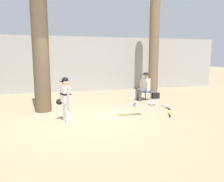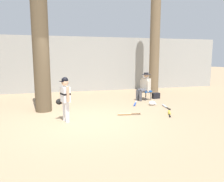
{
  "view_description": "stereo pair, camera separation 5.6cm",
  "coord_description": "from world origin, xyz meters",
  "px_view_note": "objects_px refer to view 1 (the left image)",
  "views": [
    {
      "loc": [
        -0.88,
        -6.17,
        1.86
      ],
      "look_at": [
        1.02,
        0.68,
        0.75
      ],
      "focal_mm": 34.74,
      "sensor_mm": 36.0,
      "label": 1
    },
    {
      "loc": [
        -0.83,
        -6.18,
        1.86
      ],
      "look_at": [
        1.02,
        0.68,
        0.75
      ],
      "focal_mm": 34.74,
      "sensor_mm": 36.0,
      "label": 2
    }
  ],
  "objects_px": {
    "tree_behind_spectator": "(154,43)",
    "bat_wood_tan": "(126,114)",
    "tree_near_player": "(40,35)",
    "seated_spectator": "(144,85)",
    "batting_helmet_white": "(152,103)",
    "bat_yellow_trainer": "(169,113)",
    "folding_stool": "(145,92)",
    "bat_aluminum_silver": "(165,106)",
    "handbag_beside_stool": "(155,96)",
    "bat_blue_youth": "(135,104)",
    "young_ballplayer": "(65,96)"
  },
  "relations": [
    {
      "from": "handbag_beside_stool",
      "to": "batting_helmet_white",
      "type": "relative_size",
      "value": 1.07
    },
    {
      "from": "seated_spectator",
      "to": "batting_helmet_white",
      "type": "height_order",
      "value": "seated_spectator"
    },
    {
      "from": "tree_near_player",
      "to": "folding_stool",
      "type": "relative_size",
      "value": 12.1
    },
    {
      "from": "tree_behind_spectator",
      "to": "bat_wood_tan",
      "type": "bearing_deg",
      "value": -126.14
    },
    {
      "from": "folding_stool",
      "to": "batting_helmet_white",
      "type": "xyz_separation_m",
      "value": [
        -0.21,
        -1.09,
        -0.29
      ]
    },
    {
      "from": "young_ballplayer",
      "to": "bat_yellow_trainer",
      "type": "distance_m",
      "value": 3.44
    },
    {
      "from": "bat_wood_tan",
      "to": "bat_aluminum_silver",
      "type": "relative_size",
      "value": 1.0
    },
    {
      "from": "folding_stool",
      "to": "bat_wood_tan",
      "type": "relative_size",
      "value": 0.68
    },
    {
      "from": "handbag_beside_stool",
      "to": "batting_helmet_white",
      "type": "height_order",
      "value": "handbag_beside_stool"
    },
    {
      "from": "tree_behind_spectator",
      "to": "batting_helmet_white",
      "type": "xyz_separation_m",
      "value": [
        -1.38,
        -2.74,
        -2.49
      ]
    },
    {
      "from": "tree_near_player",
      "to": "bat_wood_tan",
      "type": "xyz_separation_m",
      "value": [
        2.61,
        -1.26,
        -2.55
      ]
    },
    {
      "from": "seated_spectator",
      "to": "batting_helmet_white",
      "type": "xyz_separation_m",
      "value": [
        -0.12,
        -1.06,
        -0.56
      ]
    },
    {
      "from": "tree_near_player",
      "to": "batting_helmet_white",
      "type": "height_order",
      "value": "tree_near_player"
    },
    {
      "from": "tree_near_player",
      "to": "bat_wood_tan",
      "type": "distance_m",
      "value": 3.86
    },
    {
      "from": "handbag_beside_stool",
      "to": "bat_yellow_trainer",
      "type": "distance_m",
      "value": 2.72
    },
    {
      "from": "tree_near_player",
      "to": "bat_yellow_trainer",
      "type": "height_order",
      "value": "tree_near_player"
    },
    {
      "from": "seated_spectator",
      "to": "handbag_beside_stool",
      "type": "bearing_deg",
      "value": 13.91
    },
    {
      "from": "batting_helmet_white",
      "to": "folding_stool",
      "type": "bearing_deg",
      "value": 79.08
    },
    {
      "from": "folding_stool",
      "to": "seated_spectator",
      "type": "relative_size",
      "value": 0.42
    },
    {
      "from": "tree_near_player",
      "to": "bat_wood_tan",
      "type": "bearing_deg",
      "value": -25.82
    },
    {
      "from": "bat_wood_tan",
      "to": "bat_blue_youth",
      "type": "distance_m",
      "value": 1.61
    },
    {
      "from": "tree_near_player",
      "to": "batting_helmet_white",
      "type": "distance_m",
      "value": 4.78
    },
    {
      "from": "handbag_beside_stool",
      "to": "bat_blue_youth",
      "type": "bearing_deg",
      "value": -144.92
    },
    {
      "from": "tree_behind_spectator",
      "to": "bat_yellow_trainer",
      "type": "distance_m",
      "value": 5.04
    },
    {
      "from": "bat_yellow_trainer",
      "to": "bat_blue_youth",
      "type": "height_order",
      "value": "same"
    },
    {
      "from": "bat_wood_tan",
      "to": "bat_aluminum_silver",
      "type": "bearing_deg",
      "value": 20.58
    },
    {
      "from": "young_ballplayer",
      "to": "bat_blue_youth",
      "type": "distance_m",
      "value": 3.26
    },
    {
      "from": "young_ballplayer",
      "to": "bat_yellow_trainer",
      "type": "relative_size",
      "value": 1.97
    },
    {
      "from": "bat_yellow_trainer",
      "to": "folding_stool",
      "type": "bearing_deg",
      "value": 84.38
    },
    {
      "from": "tree_near_player",
      "to": "folding_stool",
      "type": "distance_m",
      "value": 4.91
    },
    {
      "from": "handbag_beside_stool",
      "to": "bat_wood_tan",
      "type": "distance_m",
      "value": 3.24
    },
    {
      "from": "bat_wood_tan",
      "to": "bat_aluminum_silver",
      "type": "distance_m",
      "value": 1.89
    },
    {
      "from": "batting_helmet_white",
      "to": "bat_blue_youth",
      "type": "bearing_deg",
      "value": 158.77
    },
    {
      "from": "bat_blue_youth",
      "to": "batting_helmet_white",
      "type": "xyz_separation_m",
      "value": [
        0.62,
        -0.24,
        0.05
      ]
    },
    {
      "from": "tree_near_player",
      "to": "seated_spectator",
      "type": "distance_m",
      "value": 4.7
    },
    {
      "from": "tree_near_player",
      "to": "bat_blue_youth",
      "type": "bearing_deg",
      "value": 1.88
    },
    {
      "from": "folding_stool",
      "to": "handbag_beside_stool",
      "type": "bearing_deg",
      "value": 13.14
    },
    {
      "from": "seated_spectator",
      "to": "tree_near_player",
      "type": "bearing_deg",
      "value": -167.48
    },
    {
      "from": "folding_stool",
      "to": "handbag_beside_stool",
      "type": "distance_m",
      "value": 0.62
    },
    {
      "from": "tree_behind_spectator",
      "to": "handbag_beside_stool",
      "type": "relative_size",
      "value": 17.6
    },
    {
      "from": "batting_helmet_white",
      "to": "bat_wood_tan",
      "type": "bearing_deg",
      "value": -142.04
    },
    {
      "from": "folding_stool",
      "to": "seated_spectator",
      "type": "xyz_separation_m",
      "value": [
        -0.09,
        -0.03,
        0.28
      ]
    },
    {
      "from": "folding_stool",
      "to": "bat_blue_youth",
      "type": "distance_m",
      "value": 1.23
    },
    {
      "from": "bat_aluminum_silver",
      "to": "bat_blue_youth",
      "type": "relative_size",
      "value": 1.02
    },
    {
      "from": "batting_helmet_white",
      "to": "tree_near_player",
      "type": "bearing_deg",
      "value": 178.19
    },
    {
      "from": "bat_yellow_trainer",
      "to": "batting_helmet_white",
      "type": "bearing_deg",
      "value": 88.63
    },
    {
      "from": "bat_wood_tan",
      "to": "bat_yellow_trainer",
      "type": "height_order",
      "value": "same"
    },
    {
      "from": "folding_stool",
      "to": "bat_wood_tan",
      "type": "xyz_separation_m",
      "value": [
        -1.66,
        -2.22,
        -0.33
      ]
    },
    {
      "from": "tree_behind_spectator",
      "to": "folding_stool",
      "type": "bearing_deg",
      "value": -125.2
    },
    {
      "from": "bat_yellow_trainer",
      "to": "bat_aluminum_silver",
      "type": "height_order",
      "value": "same"
    }
  ]
}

